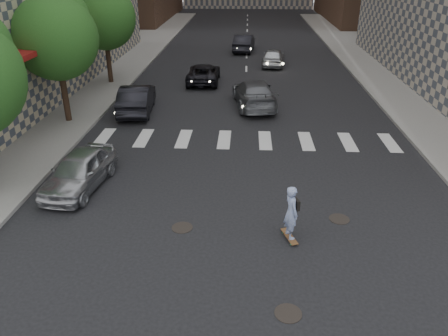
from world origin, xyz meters
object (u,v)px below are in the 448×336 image
object	(u,v)px
traffic_car_e	(244,43)
traffic_car_a	(137,98)
tree_c	(105,14)
skateboarder	(291,212)
silver_sedan	(79,171)
traffic_car_b	(254,93)
tree_b	(57,33)
traffic_car_c	(204,73)
traffic_car_d	(274,57)

from	to	relation	value
traffic_car_e	traffic_car_a	bearing A→B (deg)	77.43
tree_c	skateboarder	world-z (taller)	tree_c
silver_sedan	traffic_car_b	xyz separation A→B (m)	(6.80, 10.60, 0.06)
tree_b	tree_c	bearing A→B (deg)	90.00
traffic_car_a	traffic_car_e	size ratio (longest dim) A/B	1.01
tree_c	traffic_car_b	xyz separation A→B (m)	(9.95, -4.72, -3.87)
traffic_car_b	traffic_car_c	world-z (taller)	traffic_car_b
traffic_car_b	traffic_car_d	xyz separation A→B (m)	(1.70, 10.87, -0.06)
traffic_car_b	traffic_car_d	world-z (taller)	traffic_car_b
tree_c	skateboarder	bearing A→B (deg)	-59.20
traffic_car_a	traffic_car_d	bearing A→B (deg)	-129.97
traffic_car_a	traffic_car_b	distance (m)	6.86
traffic_car_d	traffic_car_e	distance (m)	6.37
skateboarder	traffic_car_b	size ratio (longest dim) A/B	0.35
tree_b	traffic_car_c	world-z (taller)	tree_b
tree_b	skateboarder	size ratio (longest dim) A/B	3.52
silver_sedan	traffic_car_e	world-z (taller)	traffic_car_e
traffic_car_e	traffic_car_c	bearing A→B (deg)	82.13
skateboarder	traffic_car_b	distance (m)	13.69
traffic_car_a	traffic_car_d	world-z (taller)	traffic_car_a
silver_sedan	traffic_car_e	xyz separation A→B (m)	(6.02, 27.33, 0.07)
tree_b	silver_sedan	xyz separation A→B (m)	(3.15, -7.31, -3.93)
skateboarder	traffic_car_d	bearing A→B (deg)	70.22
tree_c	traffic_car_c	size ratio (longest dim) A/B	1.41
traffic_car_a	tree_c	bearing A→B (deg)	-67.74
skateboarder	traffic_car_d	xyz separation A→B (m)	(0.70, 24.52, -0.27)
traffic_car_c	skateboarder	bearing A→B (deg)	102.67
traffic_car_a	tree_b	bearing A→B (deg)	24.34
tree_b	silver_sedan	world-z (taller)	tree_b
tree_c	traffic_car_e	bearing A→B (deg)	52.65
silver_sedan	traffic_car_b	size ratio (longest dim) A/B	0.78
silver_sedan	traffic_car_c	bearing A→B (deg)	85.06
traffic_car_b	traffic_car_d	distance (m)	11.00
traffic_car_b	skateboarder	bearing A→B (deg)	86.22
skateboarder	traffic_car_a	size ratio (longest dim) A/B	0.39
traffic_car_b	traffic_car_e	distance (m)	16.76
silver_sedan	skateboarder	bearing A→B (deg)	-14.64
tree_c	tree_b	bearing A→B (deg)	-90.00
tree_b	skateboarder	bearing A→B (deg)	-43.44
tree_b	traffic_car_b	world-z (taller)	tree_b
skateboarder	traffic_car_a	distance (m)	14.46
skateboarder	traffic_car_e	world-z (taller)	skateboarder
tree_c	silver_sedan	xyz separation A→B (m)	(3.15, -15.31, -3.93)
tree_b	traffic_car_c	size ratio (longest dim) A/B	1.41
traffic_car_e	tree_c	bearing A→B (deg)	58.18
silver_sedan	traffic_car_c	xyz separation A→B (m)	(3.29, 15.88, -0.06)
skateboarder	traffic_car_c	xyz separation A→B (m)	(-4.50, 18.94, -0.33)
traffic_car_a	traffic_car_c	bearing A→B (deg)	-121.13
tree_b	traffic_car_e	world-z (taller)	tree_b
traffic_car_b	traffic_car_e	bearing A→B (deg)	-95.29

